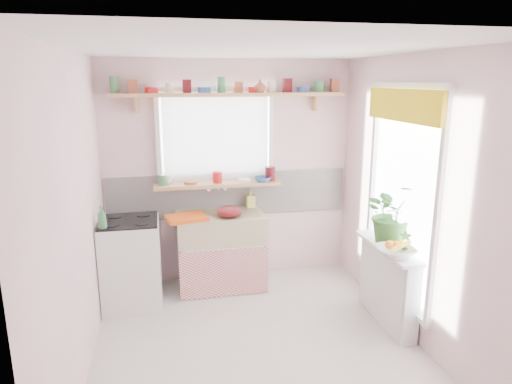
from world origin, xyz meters
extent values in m
plane|color=silver|center=(0.00, 0.00, 0.00)|extent=(3.20, 3.20, 0.00)
plane|color=white|center=(0.00, 0.00, 2.50)|extent=(3.20, 3.20, 0.00)
plane|color=#FFD5D8|center=(0.00, 1.60, 1.25)|extent=(2.80, 0.00, 2.80)
plane|color=#FFD5D8|center=(0.00, -1.60, 1.25)|extent=(2.80, 0.00, 2.80)
plane|color=#FFD5D8|center=(-1.40, 0.00, 1.25)|extent=(0.00, 3.20, 3.20)
plane|color=#FFD5D8|center=(1.40, 0.00, 1.25)|extent=(0.00, 3.20, 3.20)
cube|color=white|center=(0.00, 1.59, 1.00)|extent=(2.74, 0.03, 0.50)
cube|color=pink|center=(0.00, 1.58, 0.80)|extent=(2.74, 0.02, 0.12)
cube|color=white|center=(-0.15, 1.60, 1.65)|extent=(1.20, 0.01, 1.00)
cube|color=white|center=(-0.15, 1.53, 1.65)|extent=(1.15, 0.02, 0.95)
cube|color=white|center=(1.40, 0.20, 1.25)|extent=(0.01, 1.10, 1.90)
cube|color=yellow|center=(1.31, 0.20, 2.06)|extent=(0.03, 1.20, 0.28)
cube|color=white|center=(-0.15, 1.30, 0.28)|extent=(0.85, 0.55, 0.55)
cube|color=#D03E3D|center=(-0.15, 1.02, 0.28)|extent=(0.95, 0.02, 0.53)
cube|color=beige|center=(-0.15, 1.30, 0.70)|extent=(0.95, 0.55, 0.30)
cylinder|color=silver|center=(-0.15, 1.55, 1.10)|extent=(0.03, 0.22, 0.03)
cube|color=white|center=(-1.10, 1.05, 0.45)|extent=(0.58, 0.58, 0.90)
cube|color=black|center=(-1.10, 1.05, 0.91)|extent=(0.56, 0.56, 0.02)
cylinder|color=black|center=(-1.24, 0.91, 0.92)|extent=(0.14, 0.14, 0.01)
cylinder|color=black|center=(-0.96, 0.91, 0.92)|extent=(0.14, 0.14, 0.01)
cylinder|color=black|center=(-1.24, 1.19, 0.92)|extent=(0.14, 0.14, 0.01)
cylinder|color=black|center=(-0.96, 1.19, 0.92)|extent=(0.14, 0.14, 0.01)
cube|color=white|center=(1.30, 0.20, 0.38)|extent=(0.15, 0.90, 0.75)
cube|color=white|center=(1.27, 0.20, 0.76)|extent=(0.22, 0.95, 0.03)
cube|color=tan|center=(-0.15, 1.48, 1.14)|extent=(1.40, 0.22, 0.04)
cube|color=tan|center=(0.00, 1.47, 2.12)|extent=(2.52, 0.24, 0.04)
cylinder|color=#3F7F4C|center=(-1.18, 1.47, 2.20)|extent=(0.11, 0.11, 0.12)
cylinder|color=#A55133|center=(-1.00, 1.47, 2.20)|extent=(0.11, 0.11, 0.12)
cylinder|color=red|center=(-0.82, 1.47, 2.17)|extent=(0.11, 0.11, 0.06)
cylinder|color=silver|center=(-0.64, 1.47, 2.20)|extent=(0.11, 0.11, 0.12)
cylinder|color=#590F14|center=(-0.45, 1.47, 2.20)|extent=(0.11, 0.11, 0.12)
cylinder|color=#3359A5|center=(-0.27, 1.47, 2.17)|extent=(0.11, 0.11, 0.06)
cylinder|color=#3F7F4C|center=(-0.09, 1.47, 2.20)|extent=(0.11, 0.11, 0.12)
cylinder|color=#A55133|center=(0.09, 1.47, 2.20)|extent=(0.11, 0.11, 0.12)
cylinder|color=red|center=(0.27, 1.47, 2.17)|extent=(0.11, 0.11, 0.06)
cylinder|color=silver|center=(0.45, 1.47, 2.20)|extent=(0.11, 0.11, 0.12)
cylinder|color=#590F14|center=(0.64, 1.47, 2.20)|extent=(0.11, 0.11, 0.12)
cylinder|color=#3359A5|center=(0.82, 1.47, 2.17)|extent=(0.11, 0.11, 0.06)
cylinder|color=#3F7F4C|center=(1.00, 1.47, 2.20)|extent=(0.11, 0.11, 0.12)
cylinder|color=#A55133|center=(1.18, 1.47, 2.20)|extent=(0.11, 0.11, 0.12)
cylinder|color=#3F7F4C|center=(-0.77, 1.48, 1.22)|extent=(0.11, 0.11, 0.12)
cylinder|color=#A55133|center=(-0.46, 1.48, 1.22)|extent=(0.11, 0.11, 0.12)
cylinder|color=red|center=(-0.15, 1.48, 1.19)|extent=(0.11, 0.11, 0.06)
cylinder|color=silver|center=(0.16, 1.48, 1.22)|extent=(0.11, 0.11, 0.12)
cylinder|color=#590F14|center=(0.47, 1.48, 1.22)|extent=(0.11, 0.11, 0.12)
cube|color=#DF5613|center=(-0.53, 1.17, 0.87)|extent=(0.46, 0.38, 0.04)
ellipsoid|color=#5F1014|center=(-0.07, 1.17, 0.91)|extent=(0.27, 0.27, 0.12)
imported|color=#35692A|center=(1.33, 0.26, 1.07)|extent=(0.55, 0.48, 0.59)
imported|color=silver|center=(1.21, -0.05, 0.82)|extent=(0.35, 0.35, 0.08)
imported|color=#2D6026|center=(1.33, 0.00, 0.88)|extent=(0.12, 0.10, 0.20)
imported|color=#CCC65A|center=(0.22, 1.50, 0.96)|extent=(0.10, 0.11, 0.21)
imported|color=silver|center=(-0.69, 1.54, 1.20)|extent=(0.13, 0.13, 0.09)
imported|color=#346BAA|center=(0.35, 1.42, 1.19)|extent=(0.19, 0.19, 0.06)
imported|color=brown|center=(0.32, 1.41, 2.21)|extent=(0.16, 0.16, 0.14)
imported|color=#3F7F4A|center=(-1.32, 0.83, 1.02)|extent=(0.11, 0.11, 0.22)
sphere|color=orange|center=(1.21, -0.05, 0.88)|extent=(0.08, 0.08, 0.08)
sphere|color=orange|center=(1.27, -0.02, 0.88)|extent=(0.08, 0.08, 0.08)
sphere|color=orange|center=(1.16, -0.03, 0.88)|extent=(0.08, 0.08, 0.08)
cylinder|color=yellow|center=(1.23, -0.10, 0.89)|extent=(0.18, 0.04, 0.10)
camera|label=1|loc=(-0.74, -3.45, 2.27)|focal=32.00mm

